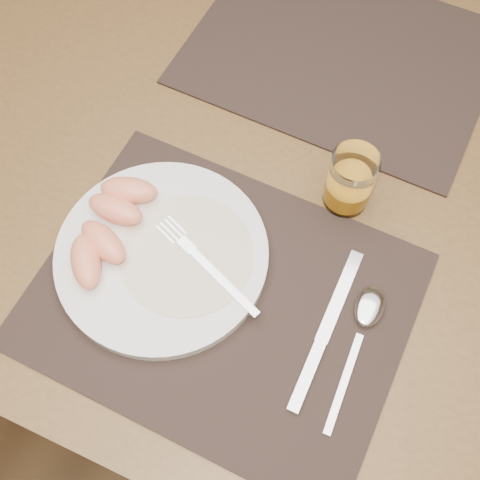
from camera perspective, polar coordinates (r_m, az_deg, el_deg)
name	(u,v)px	position (r m, az deg, el deg)	size (l,w,h in m)	color
ground	(264,330)	(1.53, 2.25, -8.52)	(5.00, 5.00, 0.00)	#553A1D
table	(279,193)	(0.92, 3.72, 4.48)	(1.40, 0.90, 0.75)	brown
placemat_near	(222,299)	(0.75, -1.76, -5.60)	(0.45, 0.35, 0.00)	#2D211C
placemat_far	(341,54)	(0.98, 9.51, 17.03)	(0.45, 0.35, 0.00)	#2D211C
plate	(162,255)	(0.77, -7.41, -1.38)	(0.27, 0.27, 0.02)	white
plate_dressing	(186,254)	(0.75, -5.13, -1.31)	(0.17, 0.17, 0.00)	white
fork	(200,258)	(0.75, -3.85, -1.74)	(0.17, 0.08, 0.00)	silver
knife	(321,341)	(0.73, 7.69, -9.51)	(0.02, 0.22, 0.01)	silver
spoon	(366,317)	(0.75, 11.86, -7.18)	(0.04, 0.19, 0.01)	silver
juice_glass	(350,182)	(0.79, 10.37, 5.41)	(0.06, 0.06, 0.09)	white
grapefruit_wedges	(109,225)	(0.77, -12.35, 1.40)	(0.09, 0.18, 0.03)	#FF9068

